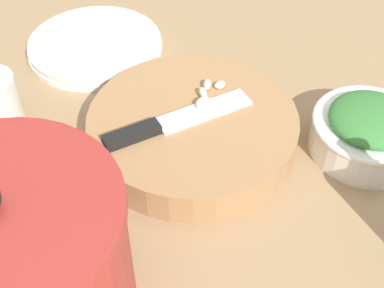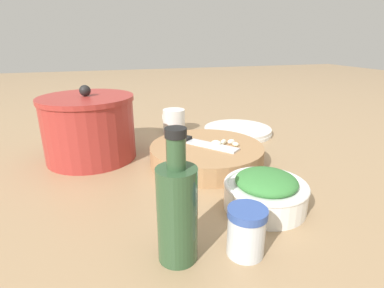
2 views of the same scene
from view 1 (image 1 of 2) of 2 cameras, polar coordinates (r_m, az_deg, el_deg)
name	(u,v)px [view 1 (image 1 of 2)]	position (r m, az deg, el deg)	size (l,w,h in m)	color
ground_plane	(207,159)	(0.73, 1.62, -1.63)	(5.00, 5.00, 0.00)	#997A56
cutting_board	(193,129)	(0.74, 0.07, 1.60)	(0.29, 0.29, 0.05)	#9E754C
chef_knife	(170,122)	(0.71, -2.38, 2.33)	(0.18, 0.16, 0.01)	black
garlic_cloves	(206,94)	(0.75, 1.54, 5.32)	(0.04, 0.07, 0.01)	silver
herb_bowl	(369,130)	(0.76, 18.34, 1.39)	(0.16, 0.16, 0.07)	silver
plate_stack	(95,46)	(0.93, -10.29, 10.29)	(0.23, 0.23, 0.02)	silver
stock_pot	(12,262)	(0.56, -18.69, -11.87)	(0.24, 0.24, 0.19)	#9E2D28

